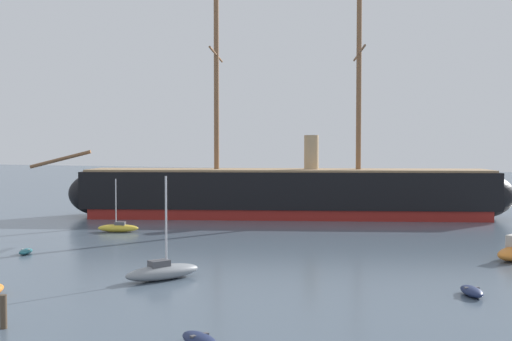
{
  "coord_description": "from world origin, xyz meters",
  "views": [
    {
      "loc": [
        18.89,
        -12.52,
        8.45
      ],
      "look_at": [
        -3.34,
        41.19,
        6.1
      ],
      "focal_mm": 42.3,
      "sensor_mm": 36.0,
      "label": 1
    }
  ],
  "objects_px": {
    "tall_ship": "(287,192)",
    "sailboat_near_centre": "(163,271)",
    "sailboat_alongside_bow": "(118,228)",
    "dinghy_mid_right": "(472,291)",
    "dinghy_mid_left": "(26,251)",
    "motorboat_distant_centre": "(371,210)",
    "mooring_piling_nearest": "(4,312)",
    "dinghy_foreground_right": "(200,340)"
  },
  "relations": [
    {
      "from": "dinghy_mid_left",
      "to": "dinghy_mid_right",
      "type": "xyz_separation_m",
      "value": [
        32.97,
        -0.61,
        0.05
      ]
    },
    {
      "from": "sailboat_near_centre",
      "to": "sailboat_alongside_bow",
      "type": "distance_m",
      "value": 22.55
    },
    {
      "from": "tall_ship",
      "to": "dinghy_mid_left",
      "type": "height_order",
      "value": "tall_ship"
    },
    {
      "from": "sailboat_near_centre",
      "to": "dinghy_mid_right",
      "type": "xyz_separation_m",
      "value": [
        18.31,
        3.1,
        -0.29
      ]
    },
    {
      "from": "motorboat_distant_centre",
      "to": "dinghy_mid_left",
      "type": "bearing_deg",
      "value": -116.99
    },
    {
      "from": "tall_ship",
      "to": "sailboat_near_centre",
      "type": "distance_m",
      "value": 34.91
    },
    {
      "from": "sailboat_near_centre",
      "to": "motorboat_distant_centre",
      "type": "xyz_separation_m",
      "value": [
        4.61,
        41.56,
        0.04
      ]
    },
    {
      "from": "sailboat_near_centre",
      "to": "mooring_piling_nearest",
      "type": "relative_size",
      "value": 4.17
    },
    {
      "from": "tall_ship",
      "to": "dinghy_mid_right",
      "type": "bearing_deg",
      "value": -54.76
    },
    {
      "from": "motorboat_distant_centre",
      "to": "dinghy_mid_right",
      "type": "bearing_deg",
      "value": -70.4
    },
    {
      "from": "dinghy_mid_left",
      "to": "mooring_piling_nearest",
      "type": "distance_m",
      "value": 20.28
    },
    {
      "from": "tall_ship",
      "to": "dinghy_mid_left",
      "type": "relative_size",
      "value": 28.53
    },
    {
      "from": "sailboat_alongside_bow",
      "to": "mooring_piling_nearest",
      "type": "height_order",
      "value": "sailboat_alongside_bow"
    },
    {
      "from": "dinghy_foreground_right",
      "to": "motorboat_distant_centre",
      "type": "relative_size",
      "value": 0.59
    },
    {
      "from": "dinghy_mid_right",
      "to": "sailboat_alongside_bow",
      "type": "xyz_separation_m",
      "value": [
        -33.5,
        13.57,
        0.18
      ]
    },
    {
      "from": "dinghy_mid_left",
      "to": "mooring_piling_nearest",
      "type": "bearing_deg",
      "value": -49.28
    },
    {
      "from": "sailboat_alongside_bow",
      "to": "mooring_piling_nearest",
      "type": "xyz_separation_m",
      "value": [
        13.76,
        -28.32,
        0.35
      ]
    },
    {
      "from": "dinghy_mid_left",
      "to": "motorboat_distant_centre",
      "type": "height_order",
      "value": "motorboat_distant_centre"
    },
    {
      "from": "dinghy_foreground_right",
      "to": "sailboat_near_centre",
      "type": "bearing_deg",
      "value": 128.02
    },
    {
      "from": "sailboat_alongside_bow",
      "to": "dinghy_mid_left",
      "type": "bearing_deg",
      "value": -87.66
    },
    {
      "from": "sailboat_near_centre",
      "to": "dinghy_mid_right",
      "type": "height_order",
      "value": "sailboat_near_centre"
    },
    {
      "from": "mooring_piling_nearest",
      "to": "sailboat_alongside_bow",
      "type": "bearing_deg",
      "value": 115.91
    },
    {
      "from": "dinghy_foreground_right",
      "to": "mooring_piling_nearest",
      "type": "bearing_deg",
      "value": -172.36
    },
    {
      "from": "tall_ship",
      "to": "motorboat_distant_centre",
      "type": "height_order",
      "value": "tall_ship"
    },
    {
      "from": "tall_ship",
      "to": "dinghy_mid_right",
      "type": "xyz_separation_m",
      "value": [
        22.26,
        -31.5,
        -2.71
      ]
    },
    {
      "from": "dinghy_foreground_right",
      "to": "dinghy_mid_left",
      "type": "xyz_separation_m",
      "value": [
        -22.78,
        14.09,
        -0.06
      ]
    },
    {
      "from": "tall_ship",
      "to": "mooring_piling_nearest",
      "type": "xyz_separation_m",
      "value": [
        2.52,
        -46.26,
        -2.19
      ]
    },
    {
      "from": "dinghy_mid_right",
      "to": "sailboat_alongside_bow",
      "type": "height_order",
      "value": "sailboat_alongside_bow"
    },
    {
      "from": "sailboat_alongside_bow",
      "to": "mooring_piling_nearest",
      "type": "relative_size",
      "value": 3.33
    },
    {
      "from": "dinghy_foreground_right",
      "to": "sailboat_near_centre",
      "type": "xyz_separation_m",
      "value": [
        -8.12,
        10.38,
        0.28
      ]
    },
    {
      "from": "dinghy_mid_left",
      "to": "motorboat_distant_centre",
      "type": "distance_m",
      "value": 42.48
    },
    {
      "from": "dinghy_mid_left",
      "to": "sailboat_alongside_bow",
      "type": "bearing_deg",
      "value": 92.34
    },
    {
      "from": "dinghy_foreground_right",
      "to": "dinghy_mid_right",
      "type": "height_order",
      "value": "dinghy_foreground_right"
    },
    {
      "from": "tall_ship",
      "to": "sailboat_alongside_bow",
      "type": "xyz_separation_m",
      "value": [
        -11.24,
        -17.94,
        -2.53
      ]
    },
    {
      "from": "dinghy_mid_right",
      "to": "mooring_piling_nearest",
      "type": "relative_size",
      "value": 1.54
    },
    {
      "from": "dinghy_mid_left",
      "to": "dinghy_mid_right",
      "type": "relative_size",
      "value": 0.8
    },
    {
      "from": "tall_ship",
      "to": "sailboat_near_centre",
      "type": "relative_size",
      "value": 8.47
    },
    {
      "from": "sailboat_alongside_bow",
      "to": "dinghy_mid_right",
      "type": "bearing_deg",
      "value": -22.05
    },
    {
      "from": "dinghy_foreground_right",
      "to": "tall_ship",
      "type": "bearing_deg",
      "value": 105.01
    },
    {
      "from": "sailboat_near_centre",
      "to": "dinghy_mid_left",
      "type": "distance_m",
      "value": 15.12
    },
    {
      "from": "sailboat_alongside_bow",
      "to": "sailboat_near_centre",
      "type": "bearing_deg",
      "value": -47.65
    },
    {
      "from": "dinghy_foreground_right",
      "to": "sailboat_alongside_bow",
      "type": "bearing_deg",
      "value": 130.75
    }
  ]
}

